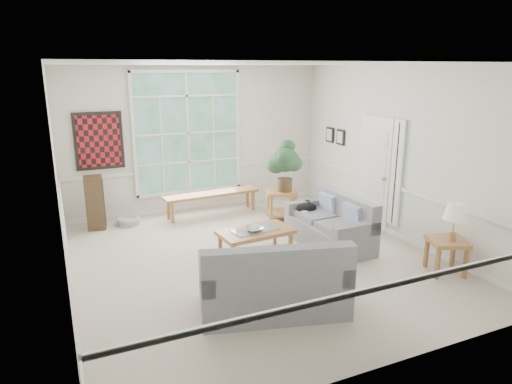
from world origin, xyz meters
The scene contains 24 objects.
floor centered at (0.00, 0.00, -0.01)m, with size 5.50×6.00×0.01m, color #B6AC9A.
ceiling centered at (0.00, 0.00, 3.00)m, with size 5.50×6.00×0.02m, color white.
wall_back centered at (0.00, 3.00, 1.50)m, with size 5.50×0.02×3.00m, color silver.
wall_front centered at (0.00, -3.00, 1.50)m, with size 5.50×0.02×3.00m, color silver.
wall_left centered at (-2.75, 0.00, 1.50)m, with size 0.02×6.00×3.00m, color silver.
wall_right centered at (2.75, 0.00, 1.50)m, with size 0.02×6.00×3.00m, color silver.
window_back centered at (-0.20, 2.96, 1.65)m, with size 2.30×0.08×2.40m, color white.
entry_door centered at (2.71, 0.60, 1.05)m, with size 0.08×0.90×2.10m, color white.
door_sidelight centered at (2.71, -0.03, 1.15)m, with size 0.08×0.26×1.90m, color white.
wall_art centered at (-1.95, 2.95, 1.60)m, with size 0.90×0.06×1.10m, color #5E1016.
wall_frame_near centered at (2.71, 1.75, 1.55)m, with size 0.04×0.26×0.32m, color black.
wall_frame_far centered at (2.71, 2.15, 1.55)m, with size 0.04×0.26×0.32m, color black.
loveseat_right centered at (1.39, 0.03, 0.44)m, with size 0.84×1.62×0.87m, color slate.
loveseat_front centered at (-0.43, -1.49, 0.49)m, with size 1.80×0.93×0.97m, color slate.
coffee_table centered at (0.06, 0.13, 0.22)m, with size 1.18×0.64×0.44m, color #9C693B.
pewter_bowl centered at (0.01, 0.08, 0.48)m, with size 0.35×0.35×0.09m, color #95959A.
window_bench centered at (0.11, 2.46, 0.23)m, with size 2.00×0.39×0.47m, color #9C693B.
end_table centered at (1.30, 1.64, 0.30)m, with size 0.59×0.59×0.59m, color #9C693B.
houseplant centered at (1.34, 1.58, 1.10)m, with size 0.59×0.59×1.02m, color #26492B, non-canonical shape.
side_table centered at (2.37, -1.59, 0.26)m, with size 0.51×0.51×0.52m, color #9C693B.
table_lamp centered at (2.39, -1.65, 0.81)m, with size 0.33×0.33×0.57m, color white, non-canonical shape.
pet_bed centered at (-1.58, 2.54, 0.07)m, with size 0.45×0.45×0.13m, color gray.
floor_speaker centered at (-2.16, 2.51, 0.52)m, with size 0.32×0.25×1.03m, color #3D2D1B.
cat centered at (1.27, 0.59, 0.54)m, with size 0.39×0.27×0.18m, color black.
Camera 1 is at (-2.73, -6.14, 2.95)m, focal length 32.00 mm.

